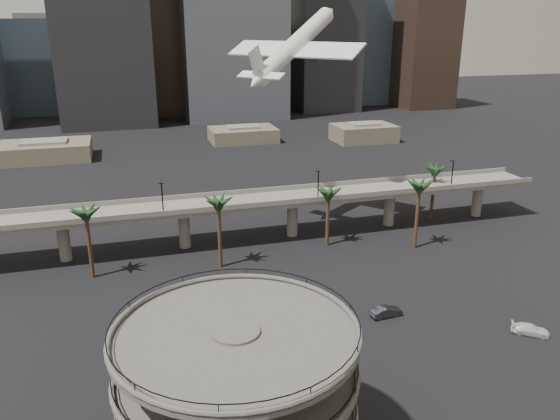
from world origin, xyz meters
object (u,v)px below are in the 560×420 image
object	(u,v)px
parking_ramp	(237,391)
airborne_jet	(295,46)
overpass	(239,206)
car_a	(304,361)
car_c	(530,330)
car_b	(386,312)

from	to	relation	value
parking_ramp	airborne_jet	world-z (taller)	airborne_jet
overpass	airborne_jet	xyz separation A→B (m)	(14.98, 11.48, 29.90)
airborne_jet	car_a	size ratio (longest dim) A/B	5.68
overpass	car_c	xyz separation A→B (m)	(31.87, -45.58, -6.60)
parking_ramp	car_c	size ratio (longest dim) A/B	4.36
parking_ramp	car_c	world-z (taller)	parking_ramp
airborne_jet	car_a	distance (m)	68.15
car_a	car_c	distance (m)	33.15
overpass	airborne_jet	size ratio (longest dim) A/B	4.76
overpass	car_a	xyz separation A→B (m)	(-1.23, -43.80, -6.52)
parking_ramp	car_b	distance (m)	37.41
overpass	airborne_jet	world-z (taller)	airborne_jet
car_a	car_b	distance (m)	17.91
parking_ramp	car_b	world-z (taller)	parking_ramp
parking_ramp	car_b	bearing A→B (deg)	40.56
parking_ramp	car_b	size ratio (longest dim) A/B	4.52
car_a	car_b	xyz separation A→B (m)	(15.81, 8.41, -0.01)
parking_ramp	overpass	xyz separation A→B (m)	(13.00, 59.00, -2.50)
airborne_jet	car_b	distance (m)	59.37
airborne_jet	parking_ramp	bearing A→B (deg)	-151.58
car_b	car_c	size ratio (longest dim) A/B	0.97
overpass	car_b	world-z (taller)	overpass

